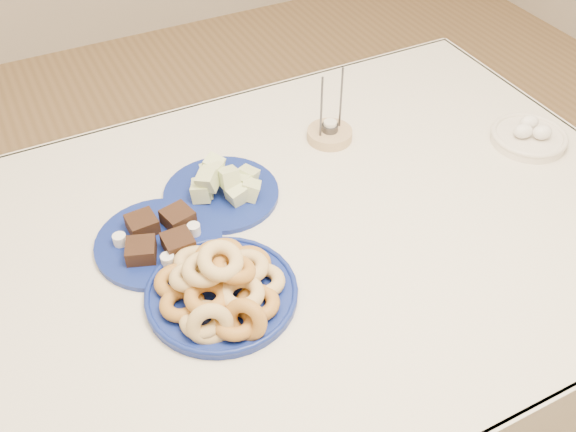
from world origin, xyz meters
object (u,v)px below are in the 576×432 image
object	(u,v)px
candle_holder	(330,133)
egg_bowl	(529,136)
dining_table	(278,271)
melon_plate	(222,188)
donut_platter	(221,288)
brownie_plate	(159,239)

from	to	relation	value
candle_holder	egg_bowl	world-z (taller)	candle_holder
dining_table	melon_plate	xyz separation A→B (m)	(-0.05, 0.17, 0.13)
donut_platter	egg_bowl	world-z (taller)	donut_platter
melon_plate	egg_bowl	distance (m)	0.77
donut_platter	candle_holder	distance (m)	0.57
egg_bowl	melon_plate	bearing A→B (deg)	168.41
dining_table	candle_holder	distance (m)	0.39
dining_table	candle_holder	size ratio (longest dim) A/B	9.13
melon_plate	egg_bowl	size ratio (longest dim) A/B	1.32
melon_plate	candle_holder	size ratio (longest dim) A/B	1.68
melon_plate	brownie_plate	size ratio (longest dim) A/B	1.14
dining_table	donut_platter	size ratio (longest dim) A/B	4.41
brownie_plate	candle_holder	distance (m)	0.52
donut_platter	egg_bowl	distance (m)	0.88
melon_plate	brownie_plate	bearing A→B (deg)	-154.38
melon_plate	egg_bowl	bearing A→B (deg)	-11.59
melon_plate	donut_platter	bearing A→B (deg)	-112.69
brownie_plate	egg_bowl	xyz separation A→B (m)	(0.93, -0.07, 0.01)
dining_table	donut_platter	xyz separation A→B (m)	(-0.17, -0.11, 0.14)
melon_plate	egg_bowl	world-z (taller)	melon_plate
dining_table	brownie_plate	bearing A→B (deg)	158.60
dining_table	candle_holder	xyz separation A→B (m)	(0.27, 0.25, 0.12)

